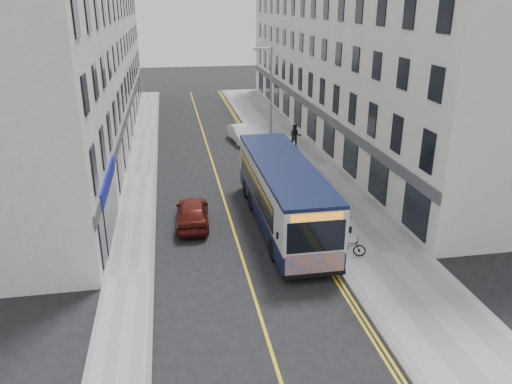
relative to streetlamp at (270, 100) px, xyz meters
name	(u,v)px	position (x,y,z in m)	size (l,w,h in m)	color
ground	(241,254)	(-4.17, -14.00, -4.38)	(140.00, 140.00, 0.00)	black
pavement_east	(304,166)	(2.08, -2.00, -4.32)	(4.50, 64.00, 0.12)	#97979A
pavement_west	(140,175)	(-9.17, -2.00, -4.32)	(2.00, 64.00, 0.12)	#97979A
kerb_east	(273,167)	(-0.17, -2.00, -4.32)	(0.18, 64.00, 0.13)	slate
kerb_west	(156,174)	(-8.17, -2.00, -4.32)	(0.18, 64.00, 0.13)	slate
road_centre_line	(215,172)	(-4.17, -2.00, -4.38)	(0.12, 64.00, 0.01)	gold
road_dbl_yellow_inner	(266,169)	(-0.62, -2.00, -4.38)	(0.10, 64.00, 0.01)	gold
road_dbl_yellow_outer	(269,169)	(-0.42, -2.00, -4.38)	(0.10, 64.00, 0.01)	gold
terrace_east	(339,57)	(7.33, 7.00, 2.12)	(6.00, 46.00, 13.00)	silver
terrace_west	(85,62)	(-13.17, 7.00, 2.12)	(6.00, 46.00, 13.00)	white
streetlamp	(270,100)	(0.00, 0.00, 0.00)	(1.32, 0.18, 8.00)	gray
city_bus	(283,192)	(-1.59, -11.28, -2.52)	(2.73, 11.73, 3.41)	black
bicycle	(347,246)	(0.51, -15.16, -3.82)	(0.59, 1.69, 0.89)	black
pedestrian_near	(280,156)	(0.27, -2.22, -3.45)	(0.59, 0.39, 1.63)	olive
pedestrian_far	(295,136)	(2.54, 2.34, -3.32)	(0.91, 0.71, 1.88)	black
car_white	(242,134)	(-1.26, 5.24, -3.70)	(1.45, 4.15, 1.37)	white
car_maroon	(192,212)	(-6.17, -10.39, -3.68)	(1.67, 4.15, 1.41)	#55120E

